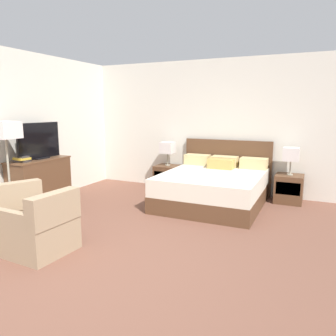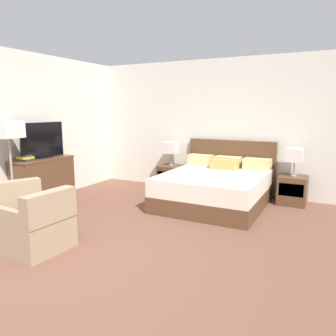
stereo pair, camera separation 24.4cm
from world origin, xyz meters
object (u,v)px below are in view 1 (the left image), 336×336
at_px(bed, 214,187).
at_px(nightstand_left, 168,177).
at_px(armchair_by_window, 11,214).
at_px(floor_lamp, 6,137).
at_px(book_red_cover, 22,161).
at_px(book_blue_cover, 22,159).
at_px(armchair_companion, 42,230).
at_px(book_small_top, 22,157).
at_px(nightstand_right, 289,189).
at_px(tv, 39,141).
at_px(dresser, 40,182).
at_px(table_lamp_left, 168,148).
at_px(table_lamp_right, 291,155).

height_order(bed, nightstand_left, bed).
distance_m(armchair_by_window, floor_lamp, 1.24).
relative_size(book_red_cover, book_blue_cover, 1.05).
bearing_deg(book_red_cover, bed, 31.77).
xyz_separation_m(bed, armchair_companion, (-1.25, -2.81, -0.03)).
distance_m(book_small_top, armchair_by_window, 1.25).
distance_m(book_blue_cover, armchair_by_window, 1.24).
xyz_separation_m(nightstand_right, book_red_cover, (-3.96, -2.37, 0.59)).
height_order(armchair_by_window, armchair_companion, same).
xyz_separation_m(book_small_top, armchair_by_window, (0.66, -0.84, -0.63)).
xyz_separation_m(bed, book_red_cover, (-2.75, -1.70, 0.53)).
bearing_deg(nightstand_right, tv, -153.40).
xyz_separation_m(bed, nightstand_right, (1.21, 0.66, -0.06)).
relative_size(book_blue_cover, book_small_top, 1.26).
relative_size(dresser, tv, 1.22).
xyz_separation_m(bed, table_lamp_left, (-1.21, 0.66, 0.57)).
bearing_deg(book_blue_cover, bed, 31.76).
bearing_deg(book_red_cover, dresser, 89.74).
bearing_deg(bed, floor_lamp, -141.89).
relative_size(nightstand_right, dresser, 0.46).
bearing_deg(table_lamp_left, armchair_by_window, -104.97).
bearing_deg(nightstand_left, table_lamp_left, 90.00).
height_order(table_lamp_left, armchair_companion, table_lamp_left).
bearing_deg(tv, floor_lamp, -81.64).
height_order(bed, floor_lamp, floor_lamp).
bearing_deg(bed, armchair_by_window, -129.14).
relative_size(dresser, floor_lamp, 0.74).
height_order(book_blue_cover, floor_lamp, floor_lamp).
distance_m(bed, table_lamp_right, 1.50).
distance_m(table_lamp_left, table_lamp_right, 2.43).
relative_size(bed, nightstand_left, 3.82).
xyz_separation_m(bed, dresser, (-2.75, -1.36, 0.11)).
relative_size(table_lamp_right, armchair_companion, 0.65).
distance_m(nightstand_right, table_lamp_left, 2.51).
distance_m(bed, book_blue_cover, 3.28).
bearing_deg(armchair_by_window, tv, 118.68).
distance_m(table_lamp_left, tv, 2.52).
distance_m(bed, dresser, 3.07).
bearing_deg(nightstand_left, book_small_top, -122.77).
distance_m(table_lamp_right, armchair_companion, 4.30).
distance_m(tv, armchair_companion, 2.28).
bearing_deg(nightstand_left, floor_lamp, -117.49).
distance_m(nightstand_left, table_lamp_left, 0.63).
relative_size(nightstand_left, floor_lamp, 0.34).
height_order(bed, nightstand_right, bed).
bearing_deg(bed, dresser, -153.66).
bearing_deg(tv, table_lamp_right, 26.61).
distance_m(dresser, book_small_top, 0.60).
xyz_separation_m(book_blue_cover, armchair_companion, (1.50, -1.11, -0.60)).
height_order(nightstand_right, table_lamp_left, table_lamp_left).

